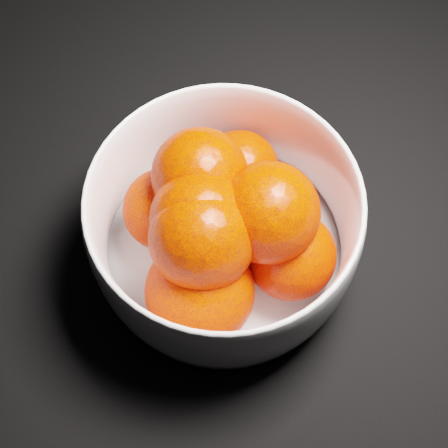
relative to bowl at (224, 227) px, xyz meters
name	(u,v)px	position (x,y,z in m)	size (l,w,h in m)	color
bowl	(224,227)	(0.00, 0.00, 0.00)	(0.23, 0.23, 0.11)	white
orange_pile	(220,227)	(-0.01, -0.01, 0.02)	(0.17, 0.17, 0.13)	#FF2400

